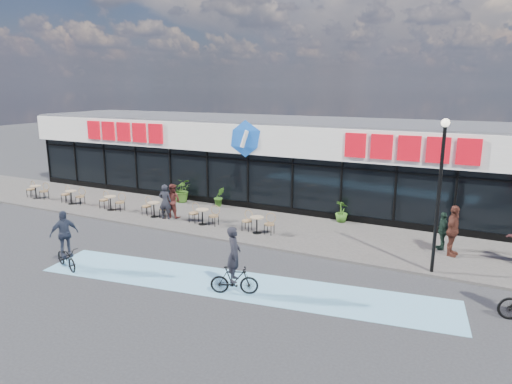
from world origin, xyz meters
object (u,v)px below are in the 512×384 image
potted_plant_right (342,211)px  pedestrian_a (442,231)px  potted_plant_left (182,190)px  patron_right (173,201)px  potted_plant_mid (219,197)px  lamp_post (440,184)px  bistro_set_0 (37,190)px  pedestrian_b (453,231)px  cyclist_a (234,269)px  patron_left (165,202)px

potted_plant_right → pedestrian_a: (4.59, -1.82, 0.25)m
potted_plant_left → patron_right: 3.04m
potted_plant_mid → pedestrian_a: (11.27, -1.70, 0.23)m
pedestrian_a → lamp_post: bearing=-21.1°
potted_plant_right → pedestrian_a: 4.95m
bistro_set_0 → potted_plant_left: 8.56m
potted_plant_mid → lamp_post: bearing=-20.9°
lamp_post → potted_plant_left: (-13.53, 4.19, -2.47)m
lamp_post → bistro_set_0: size_ratio=3.44×
lamp_post → pedestrian_b: 2.97m
pedestrian_a → cyclist_a: cyclist_a is taller
potted_plant_left → potted_plant_right: (9.01, 0.21, -0.16)m
patron_left → pedestrian_b: pedestrian_b is taller
patron_left → patron_right: 0.42m
bistro_set_0 → potted_plant_right: bearing=10.7°
patron_left → pedestrian_a: 12.48m
patron_left → patron_right: (0.16, 0.39, -0.02)m
patron_left → bistro_set_0: bearing=-16.0°
potted_plant_left → pedestrian_b: size_ratio=0.69×
lamp_post → patron_right: bearing=173.1°
pedestrian_b → cyclist_a: bearing=149.0°
potted_plant_mid → patron_left: 3.39m
potted_plant_right → patron_left: 8.48m
pedestrian_a → pedestrian_b: 0.75m
potted_plant_left → patron_left: (1.21, -3.10, 0.18)m
potted_plant_mid → cyclist_a: (5.77, -8.69, 0.22)m
pedestrian_a → pedestrian_b: (0.40, -0.59, 0.22)m
bistro_set_0 → patron_right: (9.39, 0.29, 0.39)m
lamp_post → pedestrian_a: 3.51m
bistro_set_0 → pedestrian_a: size_ratio=1.01×
patron_right → cyclist_a: bearing=142.8°
bistro_set_0 → patron_left: patron_left is taller
lamp_post → pedestrian_a: size_ratio=3.49×
lamp_post → potted_plant_left: lamp_post is taller
lamp_post → potted_plant_mid: bearing=159.1°
patron_left → pedestrian_a: size_ratio=1.13×
lamp_post → patron_right: lamp_post is taller
bistro_set_0 → potted_plant_left: potted_plant_left is taller
potted_plant_mid → patron_right: patron_right is taller
lamp_post → cyclist_a: (-5.43, -4.41, -2.39)m
potted_plant_right → pedestrian_b: bearing=-25.8°
potted_plant_left → pedestrian_b: pedestrian_b is taller
cyclist_a → lamp_post: bearing=39.1°
potted_plant_mid → potted_plant_right: (6.68, 0.12, -0.01)m
potted_plant_right → patron_right: bearing=-159.1°
potted_plant_left → bistro_set_0: bearing=-159.5°
patron_right → potted_plant_right: bearing=-155.0°
patron_right → pedestrian_a: (12.23, 1.10, -0.08)m
patron_left → cyclist_a: 8.82m
patron_left → pedestrian_b: 12.82m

